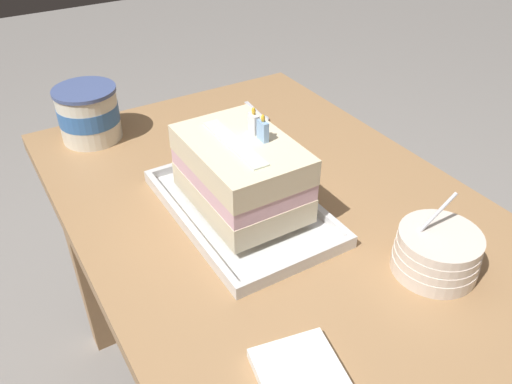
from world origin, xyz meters
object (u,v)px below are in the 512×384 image
ice_cream_tub (89,113)px  birthday_cake (241,172)px  serving_spoon_near_tray (261,116)px  napkin_pile (301,377)px  bowl_stack (437,252)px  foil_tray (242,209)px

ice_cream_tub → birthday_cake: bearing=20.1°
ice_cream_tub → serving_spoon_near_tray: bearing=73.5°
ice_cream_tub → serving_spoon_near_tray: size_ratio=1.12×
birthday_cake → serving_spoon_near_tray: size_ratio=1.94×
birthday_cake → ice_cream_tub: birthday_cake is taller
napkin_pile → bowl_stack: bearing=101.2°
ice_cream_tub → napkin_pile: size_ratio=1.00×
foil_tray → birthday_cake: bearing=90.0°
bowl_stack → ice_cream_tub: size_ratio=0.99×
foil_tray → birthday_cake: (0.00, 0.00, 0.08)m
bowl_stack → napkin_pile: bowl_stack is taller
foil_tray → napkin_pile: 0.37m
birthday_cake → serving_spoon_near_tray: bearing=143.1°
foil_tray → ice_cream_tub: 0.45m
ice_cream_tub → serving_spoon_near_tray: 0.40m
foil_tray → ice_cream_tub: ice_cream_tub is taller
bowl_stack → napkin_pile: size_ratio=0.99×
bowl_stack → napkin_pile: (0.06, -0.30, -0.03)m
birthday_cake → bowl_stack: size_ratio=1.76×
serving_spoon_near_tray → napkin_pile: napkin_pile is taller
bowl_stack → napkin_pile: bearing=-78.8°
serving_spoon_near_tray → napkin_pile: 0.73m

